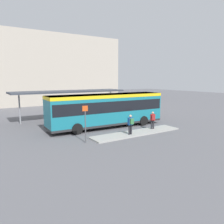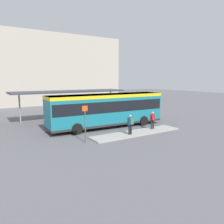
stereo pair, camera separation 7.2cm
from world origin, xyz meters
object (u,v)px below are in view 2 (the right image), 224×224
pedestrian_companion (153,119)px  platform_sign (85,122)px  bicycle_green (154,112)px  bicycle_orange (153,111)px  city_bus (107,108)px  bicycle_white (144,110)px  potted_planter_near_shelter (55,119)px  bicycle_black (148,110)px  pedestrian_waiting (130,123)px

pedestrian_companion → platform_sign: size_ratio=0.58×
bicycle_green → bicycle_orange: bearing=151.3°
pedestrian_companion → city_bus: bearing=65.9°
bicycle_white → potted_planter_near_shelter: 13.48m
bicycle_black → bicycle_green: bearing=166.7°
bicycle_orange → bicycle_white: (-0.39, 1.36, 0.02)m
bicycle_white → platform_sign: platform_sign is taller
city_bus → bicycle_white: 10.83m
bicycle_orange → platform_sign: (-13.82, -7.60, 1.22)m
city_bus → pedestrian_waiting: size_ratio=7.02×
city_bus → bicycle_green: city_bus is taller
city_bus → bicycle_black: city_bus is taller
city_bus → potted_planter_near_shelter: city_bus is taller
bicycle_orange → pedestrian_companion: bearing=-40.1°
city_bus → bicycle_white: city_bus is taller
pedestrian_waiting → pedestrian_companion: (3.02, 0.57, -0.03)m
pedestrian_companion → bicycle_orange: bearing=-18.2°
bicycle_orange → bicycle_black: bearing=-165.4°
bicycle_orange → bicycle_black: bicycle_black is taller
bicycle_black → bicycle_white: size_ratio=1.07×
platform_sign → bicycle_black: bearing=31.2°
bicycle_orange → potted_planter_near_shelter: potted_planter_near_shelter is taller
city_bus → pedestrian_companion: bearing=-46.7°
bicycle_black → potted_planter_near_shelter: bearing=88.9°
pedestrian_companion → bicycle_white: pedestrian_companion is taller
bicycle_white → platform_sign: (-13.43, -8.97, 1.20)m
pedestrian_companion → bicycle_green: size_ratio=0.93×
pedestrian_waiting → potted_planter_near_shelter: pedestrian_waiting is taller
pedestrian_waiting → bicycle_green: pedestrian_waiting is taller
city_bus → pedestrian_waiting: bearing=-89.2°
city_bus → bicycle_black: size_ratio=6.70×
potted_planter_near_shelter → bicycle_orange: bearing=1.1°
city_bus → bicycle_green: (9.36, 3.26, -1.53)m
pedestrian_companion → potted_planter_near_shelter: pedestrian_companion is taller
bicycle_orange → platform_sign: platform_sign is taller
city_bus → pedestrian_waiting: 4.01m
bicycle_green → bicycle_black: (0.20, 1.36, 0.00)m
bicycle_green → bicycle_white: size_ratio=1.07×
bicycle_green → platform_sign: bearing=-65.0°
pedestrian_waiting → platform_sign: (-4.03, 0.26, 0.48)m
bicycle_white → bicycle_black: bearing=20.3°
pedestrian_waiting → platform_sign: 4.07m
bicycle_orange → bicycle_green: bearing=-23.7°
pedestrian_waiting → bicycle_black: size_ratio=0.95×
potted_planter_near_shelter → platform_sign: platform_sign is taller
bicycle_green → bicycle_orange: size_ratio=1.14×
bicycle_green → bicycle_white: bicycle_green is taller
bicycle_orange → bicycle_white: bearing=-161.3°
pedestrian_waiting → city_bus: bearing=2.7°
pedestrian_waiting → bicycle_green: 11.89m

